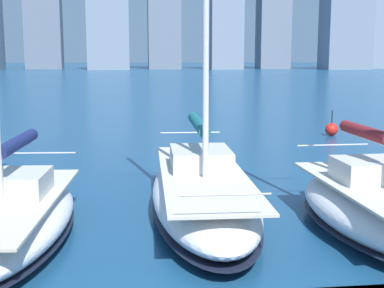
% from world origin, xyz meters
% --- Properties ---
extents(city_skyline, '(177.24, 24.28, 53.31)m').
position_xyz_m(city_skyline, '(-4.53, -160.95, 18.88)').
color(city_skyline, gray).
rests_on(city_skyline, ground).
extents(sailboat_maroon, '(3.02, 6.60, 12.64)m').
position_xyz_m(sailboat_maroon, '(-4.85, -5.53, 0.74)').
color(sailboat_maroon, white).
rests_on(sailboat_maroon, ground).
extents(sailboat_teal, '(3.08, 9.41, 11.33)m').
position_xyz_m(sailboat_teal, '(-0.78, -7.60, 0.70)').
color(sailboat_teal, white).
rests_on(sailboat_teal, ground).
extents(sailboat_navy, '(3.25, 7.63, 12.53)m').
position_xyz_m(sailboat_navy, '(4.03, -5.88, 0.66)').
color(sailboat_navy, white).
rests_on(sailboat_navy, ground).
extents(channel_buoy, '(0.70, 0.70, 1.40)m').
position_xyz_m(channel_buoy, '(-9.89, -21.43, 0.36)').
color(channel_buoy, red).
rests_on(channel_buoy, ground).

